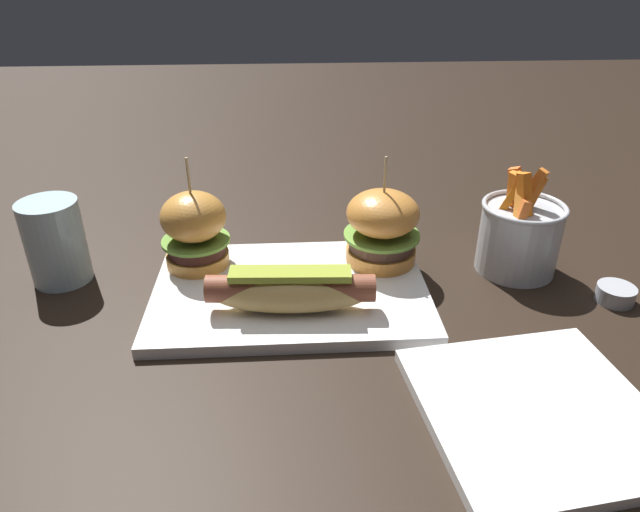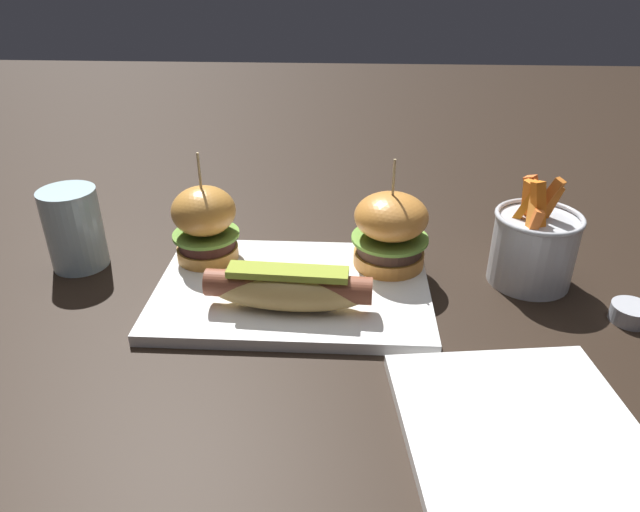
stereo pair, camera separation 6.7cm
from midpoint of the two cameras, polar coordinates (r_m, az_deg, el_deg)
name	(u,v)px [view 2 (the right image)]	position (r m, az deg, el deg)	size (l,w,h in m)	color
ground_plane	(293,294)	(0.69, 0.06, -3.91)	(3.00, 3.00, 0.00)	black
platter_main	(293,289)	(0.69, 0.06, -3.42)	(0.33, 0.22, 0.01)	white
hot_dog	(292,289)	(0.63, 0.17, -3.40)	(0.19, 0.06, 0.05)	tan
slider_left	(205,223)	(0.73, -8.87, 3.19)	(0.09, 0.09, 0.14)	#CD8A3C
slider_right	(390,230)	(0.72, 9.68, 2.53)	(0.10, 0.10, 0.14)	#CC8338
fries_bucket	(533,245)	(0.76, 22.90, 0.91)	(0.10, 0.10, 0.14)	#B7BABF
sauce_ramekin	(631,313)	(0.75, 30.88, -4.95)	(0.04, 0.04, 0.02)	#A8AAB2
side_plate	(520,429)	(0.56, 22.77, -15.77)	(0.20, 0.20, 0.01)	white
water_glass	(74,229)	(0.78, -21.12, 2.50)	(0.07, 0.07, 0.11)	silver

